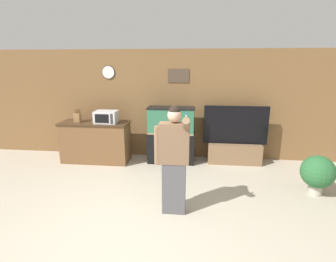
% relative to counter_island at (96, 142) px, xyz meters
% --- Properties ---
extents(ground_plane, '(18.00, 18.00, 0.00)m').
position_rel_counter_island_xyz_m(ground_plane, '(1.50, -2.58, -0.48)').
color(ground_plane, '#B2A893').
extents(wall_back_paneled, '(10.00, 0.08, 2.60)m').
position_rel_counter_island_xyz_m(wall_back_paneled, '(1.50, 0.58, 0.82)').
color(wall_back_paneled, brown).
rests_on(wall_back_paneled, ground_plane).
extents(counter_island, '(1.59, 0.62, 0.95)m').
position_rel_counter_island_xyz_m(counter_island, '(0.00, 0.00, 0.00)').
color(counter_island, brown).
rests_on(counter_island, ground_plane).
extents(microwave, '(0.50, 0.38, 0.27)m').
position_rel_counter_island_xyz_m(microwave, '(0.31, -0.03, 0.61)').
color(microwave, silver).
rests_on(microwave, counter_island).
extents(knife_block, '(0.14, 0.12, 0.31)m').
position_rel_counter_island_xyz_m(knife_block, '(-0.39, -0.04, 0.58)').
color(knife_block, olive).
rests_on(knife_block, counter_island).
extents(aquarium_on_stand, '(1.08, 0.45, 1.31)m').
position_rel_counter_island_xyz_m(aquarium_on_stand, '(1.78, 0.14, 0.18)').
color(aquarium_on_stand, black).
rests_on(aquarium_on_stand, ground_plane).
extents(tv_on_stand, '(1.46, 0.40, 1.35)m').
position_rel_counter_island_xyz_m(tv_on_stand, '(3.25, 0.25, -0.08)').
color(tv_on_stand, brown).
rests_on(tv_on_stand, ground_plane).
extents(person_standing, '(0.53, 0.40, 1.69)m').
position_rel_counter_island_xyz_m(person_standing, '(2.03, -2.01, 0.40)').
color(person_standing, '#515156').
rests_on(person_standing, ground_plane).
extents(potted_plant, '(0.58, 0.58, 0.72)m').
position_rel_counter_island_xyz_m(potted_plant, '(4.49, -1.18, -0.06)').
color(potted_plant, '#B2A899').
rests_on(potted_plant, ground_plane).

